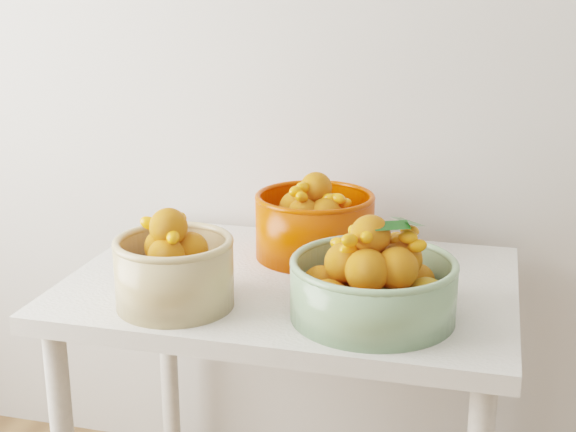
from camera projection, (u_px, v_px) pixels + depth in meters
name	position (u px, v px, depth m)	size (l,w,h in m)	color
table	(291.00, 317.00, 1.85)	(1.00, 0.70, 0.75)	silver
bowl_cream	(174.00, 269.00, 1.65)	(0.30, 0.30, 0.21)	tan
bowl_green	(373.00, 283.00, 1.60)	(0.40, 0.40, 0.22)	gray
bowl_orange	(314.00, 223.00, 1.95)	(0.38, 0.38, 0.21)	#C42B00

